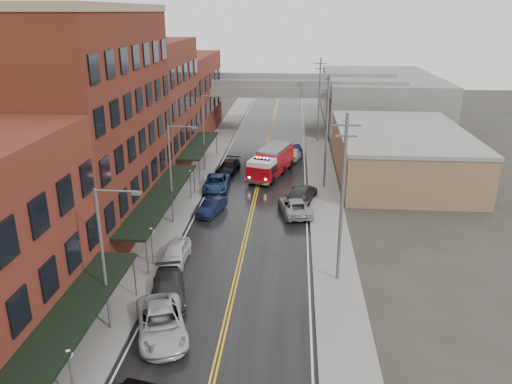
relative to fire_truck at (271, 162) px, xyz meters
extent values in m
cube|color=black|center=(-1.23, -8.48, -1.72)|extent=(11.00, 160.00, 0.02)
cube|color=slate|center=(-8.53, -8.48, -1.65)|extent=(3.00, 160.00, 0.15)
cube|color=slate|center=(6.07, -8.48, -1.65)|extent=(3.00, 160.00, 0.15)
cube|color=gray|center=(-6.88, -8.48, -1.65)|extent=(0.30, 160.00, 0.15)
cube|color=gray|center=(4.42, -8.48, -1.65)|extent=(0.30, 160.00, 0.15)
cube|color=#582517|center=(-14.53, -15.48, 7.27)|extent=(9.00, 20.00, 18.00)
cube|color=maroon|center=(-14.53, 2.02, 5.77)|extent=(9.00, 15.00, 15.00)
cube|color=maroon|center=(-14.53, 19.52, 4.27)|extent=(9.00, 20.00, 12.00)
cube|color=#8A684A|center=(14.77, 1.52, 0.77)|extent=(14.00, 22.00, 5.00)
cube|color=slate|center=(16.77, 31.52, 2.27)|extent=(18.00, 30.00, 8.00)
cube|color=black|center=(-8.73, -34.48, 1.27)|extent=(2.60, 16.00, 0.18)
cylinder|color=slate|center=(-7.58, -26.88, -0.23)|extent=(0.10, 0.10, 3.00)
cube|color=black|center=(-8.73, -15.48, 1.27)|extent=(2.60, 18.00, 0.18)
cylinder|color=slate|center=(-7.58, -24.08, -0.23)|extent=(0.10, 0.10, 3.00)
cylinder|color=slate|center=(-7.58, -6.88, -0.23)|extent=(0.10, 0.10, 3.00)
cube|color=black|center=(-8.73, 2.02, 1.27)|extent=(2.60, 13.00, 0.18)
cylinder|color=slate|center=(-7.58, -4.08, -0.23)|extent=(0.10, 0.10, 3.00)
cylinder|color=slate|center=(-7.58, 8.12, -0.23)|extent=(0.10, 0.10, 3.00)
cylinder|color=#59595B|center=(-7.63, -36.48, -0.33)|extent=(0.14, 0.14, 2.80)
sphere|color=silver|center=(-7.63, -36.48, 1.17)|extent=(0.44, 0.44, 0.44)
cylinder|color=#59595B|center=(-7.63, -22.48, -0.33)|extent=(0.14, 0.14, 2.80)
sphere|color=silver|center=(-7.63, -22.48, 1.17)|extent=(0.44, 0.44, 0.44)
cylinder|color=#59595B|center=(-7.63, -8.48, -0.33)|extent=(0.14, 0.14, 2.80)
sphere|color=silver|center=(-7.63, -8.48, 1.17)|extent=(0.44, 0.44, 0.44)
cylinder|color=#59595B|center=(-8.03, -30.48, 2.77)|extent=(0.18, 0.18, 9.00)
cylinder|color=#59595B|center=(-6.83, -30.48, 7.17)|extent=(2.40, 0.12, 0.12)
cube|color=#59595B|center=(-5.73, -30.48, 7.07)|extent=(0.50, 0.22, 0.18)
cylinder|color=#59595B|center=(-8.03, -14.48, 2.77)|extent=(0.18, 0.18, 9.00)
cylinder|color=#59595B|center=(-6.83, -14.48, 7.17)|extent=(2.40, 0.12, 0.12)
cube|color=#59595B|center=(-5.73, -14.48, 7.07)|extent=(0.50, 0.22, 0.18)
cylinder|color=#59595B|center=(-8.03, 1.52, 2.77)|extent=(0.18, 0.18, 9.00)
cylinder|color=#59595B|center=(-6.83, 1.52, 7.17)|extent=(2.40, 0.12, 0.12)
cube|color=#59595B|center=(-5.73, 1.52, 7.07)|extent=(0.50, 0.22, 0.18)
cylinder|color=#59595B|center=(5.97, -23.48, 4.27)|extent=(0.24, 0.24, 12.00)
cube|color=#59595B|center=(5.97, -23.48, 9.47)|extent=(1.80, 0.12, 0.12)
cube|color=#59595B|center=(5.97, -23.48, 8.77)|extent=(1.40, 0.12, 0.12)
cylinder|color=#59595B|center=(5.97, -3.48, 4.27)|extent=(0.24, 0.24, 12.00)
cube|color=#59595B|center=(5.97, -3.48, 9.47)|extent=(1.80, 0.12, 0.12)
cube|color=#59595B|center=(5.97, -3.48, 8.77)|extent=(1.40, 0.12, 0.12)
cylinder|color=#59595B|center=(5.97, 16.52, 4.27)|extent=(0.24, 0.24, 12.00)
cube|color=#59595B|center=(5.97, 16.52, 9.47)|extent=(1.80, 0.12, 0.12)
cube|color=#59595B|center=(5.97, 16.52, 8.77)|extent=(1.40, 0.12, 0.12)
cube|color=slate|center=(-1.23, 23.52, 5.02)|extent=(40.00, 10.00, 1.50)
cube|color=slate|center=(-12.23, 23.52, 1.27)|extent=(1.60, 8.00, 6.00)
cube|color=slate|center=(9.77, 23.52, 1.27)|extent=(1.60, 8.00, 6.00)
cube|color=#AB070F|center=(0.40, 1.32, -0.02)|extent=(4.38, 6.59, 2.31)
cube|color=#AB070F|center=(-0.84, -2.79, -0.35)|extent=(3.46, 3.53, 1.65)
cube|color=silver|center=(-0.84, -2.79, 0.75)|extent=(3.27, 3.28, 0.55)
cube|color=black|center=(-0.78, -2.58, -0.02)|extent=(3.16, 2.49, 0.88)
cube|color=slate|center=(0.40, 1.32, 1.30)|extent=(3.99, 6.09, 0.33)
cube|color=black|center=(-0.84, -2.79, 1.11)|extent=(1.77, 0.80, 0.15)
sphere|color=#FF0C0C|center=(-1.42, -2.61, 1.20)|extent=(0.22, 0.22, 0.22)
sphere|color=#1933FF|center=(-0.26, -2.96, 1.20)|extent=(0.22, 0.22, 0.22)
cylinder|color=black|center=(-2.03, -2.54, -1.18)|extent=(1.16, 0.69, 1.10)
cylinder|color=black|center=(0.29, -3.24, -1.18)|extent=(1.16, 0.69, 1.10)
cylinder|color=black|center=(-0.92, 1.14, -1.18)|extent=(1.16, 0.69, 1.10)
cylinder|color=black|center=(1.40, 0.44, -1.18)|extent=(1.16, 0.69, 1.10)
cylinder|color=black|center=(-0.12, 3.78, -1.18)|extent=(1.16, 0.69, 1.10)
cylinder|color=black|center=(2.19, 3.08, -1.18)|extent=(1.16, 0.69, 1.10)
imported|color=#B4B7BD|center=(-4.83, -30.75, -0.91)|extent=(4.54, 6.49, 1.65)
imported|color=#262629|center=(-5.34, -26.87, -0.98)|extent=(3.36, 5.56, 1.51)
imported|color=silver|center=(-6.13, -21.68, -0.97)|extent=(1.84, 4.50, 1.53)
imported|color=black|center=(-4.96, -11.88, -1.02)|extent=(2.54, 4.57, 1.43)
imported|color=navy|center=(-5.52, -5.28, -0.96)|extent=(2.74, 5.62, 1.54)
imported|color=black|center=(-5.05, 0.72, -1.00)|extent=(2.80, 5.28, 1.46)
imported|color=gray|center=(2.84, -11.30, -0.95)|extent=(3.66, 6.03, 1.56)
imported|color=#272729|center=(3.51, -8.01, -0.89)|extent=(3.63, 6.15, 1.67)
imported|color=silver|center=(2.57, 6.99, -0.96)|extent=(2.69, 4.79, 1.54)
imported|color=black|center=(2.37, 9.71, -1.01)|extent=(2.84, 4.65, 1.45)
camera|label=1|loc=(2.70, -55.08, 16.29)|focal=35.00mm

